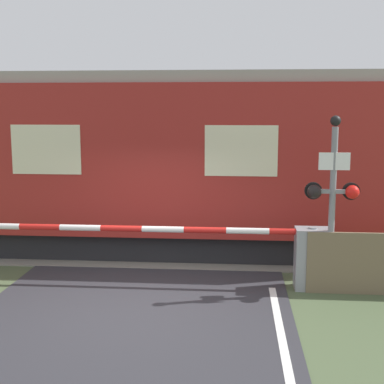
# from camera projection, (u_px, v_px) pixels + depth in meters

# --- Properties ---
(ground_plane) EXTENTS (80.00, 80.00, 0.00)m
(ground_plane) POSITION_uv_depth(u_px,v_px,m) (138.00, 305.00, 8.84)
(ground_plane) COLOR #475638
(track_bed) EXTENTS (36.00, 3.20, 0.13)m
(track_bed) POSITION_uv_depth(u_px,v_px,m) (166.00, 248.00, 12.35)
(track_bed) COLOR slate
(track_bed) RESTS_ON ground_plane
(train) EXTENTS (14.30, 2.79, 3.97)m
(train) POSITION_uv_depth(u_px,v_px,m) (68.00, 161.00, 12.23)
(train) COLOR black
(train) RESTS_ON ground_plane
(crossing_barrier) EXTENTS (6.55, 0.44, 1.15)m
(crossing_barrier) POSITION_uv_depth(u_px,v_px,m) (277.00, 252.00, 9.61)
(crossing_barrier) COLOR gray
(crossing_barrier) RESTS_ON ground_plane
(signal_post) EXTENTS (0.95, 0.26, 3.11)m
(signal_post) POSITION_uv_depth(u_px,v_px,m) (333.00, 194.00, 9.19)
(signal_post) COLOR gray
(signal_post) RESTS_ON ground_plane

